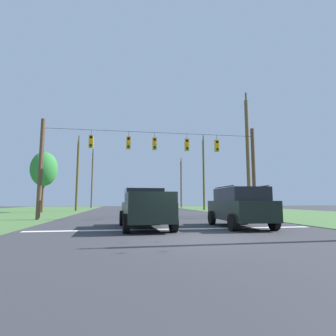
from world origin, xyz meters
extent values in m
plane|color=#333338|center=(0.00, 0.00, 0.00)|extent=(120.00, 120.00, 0.00)
cube|color=#456B37|center=(15.21, 15.00, 0.01)|extent=(16.00, 80.00, 0.03)
cube|color=white|center=(0.00, 3.21, 0.00)|extent=(13.71, 0.45, 0.01)
cube|color=white|center=(0.00, 9.21, 0.00)|extent=(2.50, 0.15, 0.01)
cube|color=white|center=(0.00, 15.97, 0.00)|extent=(2.50, 0.15, 0.01)
cube|color=white|center=(0.00, 22.18, 0.00)|extent=(2.50, 0.15, 0.01)
cylinder|color=brown|center=(-8.35, 10.61, 3.61)|extent=(0.30, 0.30, 7.23)
cylinder|color=brown|center=(7.82, 10.61, 3.61)|extent=(0.30, 0.30, 7.23)
cylinder|color=black|center=(-0.27, 10.61, 6.56)|extent=(16.18, 0.02, 0.02)
cylinder|color=black|center=(-4.96, 10.61, 6.36)|extent=(0.02, 0.02, 0.41)
cube|color=yellow|center=(-4.96, 10.61, 5.68)|extent=(0.32, 0.24, 0.95)
cylinder|color=#310503|center=(-4.96, 10.47, 5.97)|extent=(0.20, 0.04, 0.20)
cylinder|color=orange|center=(-4.96, 10.47, 5.67)|extent=(0.20, 0.04, 0.20)
cylinder|color=black|center=(-4.96, 10.47, 5.37)|extent=(0.20, 0.04, 0.20)
cylinder|color=black|center=(-2.22, 10.61, 6.36)|extent=(0.02, 0.02, 0.41)
cube|color=yellow|center=(-2.22, 10.61, 5.68)|extent=(0.32, 0.24, 0.95)
cylinder|color=#310503|center=(-2.22, 10.47, 5.97)|extent=(0.20, 0.04, 0.20)
cylinder|color=orange|center=(-2.22, 10.47, 5.67)|extent=(0.20, 0.04, 0.20)
cylinder|color=black|center=(-2.22, 10.47, 5.37)|extent=(0.20, 0.04, 0.20)
cylinder|color=black|center=(-0.24, 10.61, 6.36)|extent=(0.02, 0.02, 0.41)
cube|color=yellow|center=(-0.24, 10.61, 5.68)|extent=(0.32, 0.24, 0.95)
cylinder|color=#310503|center=(-0.24, 10.47, 5.97)|extent=(0.20, 0.04, 0.20)
cylinder|color=orange|center=(-0.24, 10.47, 5.67)|extent=(0.20, 0.04, 0.20)
cylinder|color=black|center=(-0.24, 10.47, 5.37)|extent=(0.20, 0.04, 0.20)
cylinder|color=black|center=(2.30, 10.61, 6.36)|extent=(0.02, 0.02, 0.41)
cube|color=yellow|center=(2.30, 10.61, 5.68)|extent=(0.32, 0.24, 0.95)
cylinder|color=#310503|center=(2.30, 10.47, 5.97)|extent=(0.20, 0.04, 0.20)
cylinder|color=orange|center=(2.30, 10.47, 5.67)|extent=(0.20, 0.04, 0.20)
cylinder|color=black|center=(2.30, 10.47, 5.37)|extent=(0.20, 0.04, 0.20)
cylinder|color=black|center=(4.75, 10.61, 6.36)|extent=(0.02, 0.02, 0.41)
cube|color=yellow|center=(4.75, 10.61, 5.68)|extent=(0.32, 0.24, 0.95)
cylinder|color=#310503|center=(4.75, 10.47, 5.97)|extent=(0.20, 0.04, 0.20)
cylinder|color=orange|center=(4.75, 10.47, 5.67)|extent=(0.20, 0.04, 0.20)
cylinder|color=black|center=(4.75, 10.47, 5.37)|extent=(0.20, 0.04, 0.20)
cube|color=black|center=(-1.47, 3.77, 0.82)|extent=(2.26, 5.49, 0.85)
cube|color=black|center=(-1.50, 4.41, 1.60)|extent=(1.94, 1.99, 0.70)
cube|color=black|center=(-2.34, 2.37, 1.48)|extent=(0.22, 2.38, 0.45)
cube|color=black|center=(-0.46, 2.46, 1.48)|extent=(0.22, 2.38, 0.45)
cube|color=black|center=(-1.34, 1.12, 1.48)|extent=(1.96, 0.20, 0.45)
cylinder|color=black|center=(-2.56, 5.55, 0.40)|extent=(0.32, 0.81, 0.80)
cylinder|color=black|center=(-0.56, 5.65, 0.40)|extent=(0.32, 0.81, 0.80)
cylinder|color=black|center=(-2.37, 1.88, 0.40)|extent=(0.32, 0.81, 0.80)
cylinder|color=black|center=(-0.38, 1.98, 0.40)|extent=(0.32, 0.81, 0.80)
cube|color=black|center=(3.33, 3.56, 0.85)|extent=(2.13, 4.87, 0.95)
cube|color=black|center=(3.33, 3.41, 1.66)|extent=(1.92, 3.26, 0.65)
cylinder|color=black|center=(2.48, 3.45, 2.03)|extent=(0.15, 2.72, 0.05)
cylinder|color=black|center=(4.18, 3.38, 2.03)|extent=(0.15, 2.72, 0.05)
cylinder|color=black|center=(2.42, 5.23, 0.38)|extent=(0.29, 0.77, 0.76)
cylinder|color=black|center=(4.37, 5.16, 0.38)|extent=(0.29, 0.77, 0.76)
cylinder|color=black|center=(2.30, 1.97, 0.38)|extent=(0.29, 0.77, 0.76)
cylinder|color=black|center=(4.25, 1.90, 0.38)|extent=(0.29, 0.77, 0.76)
cube|color=silver|center=(11.49, 22.58, 0.67)|extent=(2.10, 4.42, 0.70)
cube|color=black|center=(11.49, 22.58, 1.27)|extent=(1.76, 2.21, 0.50)
cylinder|color=black|center=(10.69, 24.06, 0.32)|extent=(0.26, 0.65, 0.64)
cylinder|color=black|center=(12.49, 23.93, 0.32)|extent=(0.26, 0.65, 0.64)
cylinder|color=black|center=(10.49, 21.23, 0.32)|extent=(0.26, 0.65, 0.64)
cylinder|color=black|center=(12.29, 21.10, 0.32)|extent=(0.26, 0.65, 0.64)
cylinder|color=brown|center=(8.75, 13.42, 5.37)|extent=(0.34, 0.34, 10.75)
cube|color=brown|center=(8.75, 13.42, 10.35)|extent=(0.12, 0.12, 2.35)
cylinder|color=#B2B7BC|center=(8.75, 14.36, 10.47)|extent=(0.08, 0.08, 0.12)
cylinder|color=#B2B7BC|center=(8.75, 12.48, 10.47)|extent=(0.08, 0.08, 0.12)
cylinder|color=brown|center=(8.90, 27.81, 5.08)|extent=(0.29, 0.29, 10.15)
cube|color=brown|center=(8.90, 27.81, 9.75)|extent=(0.12, 0.12, 2.29)
cylinder|color=#B2B7BC|center=(8.90, 28.73, 9.87)|extent=(0.08, 0.08, 0.12)
cylinder|color=#B2B7BC|center=(8.90, 26.89, 9.87)|extent=(0.08, 0.08, 0.12)
cube|color=brown|center=(8.90, 27.81, 8.85)|extent=(0.12, 0.12, 2.00)
cylinder|color=#B2B7BC|center=(8.90, 28.61, 8.97)|extent=(0.08, 0.08, 0.12)
cylinder|color=#B2B7BC|center=(8.90, 27.01, 8.97)|extent=(0.08, 0.08, 0.12)
cylinder|color=brown|center=(8.76, 42.58, 4.57)|extent=(0.33, 0.33, 9.14)
cube|color=brown|center=(8.76, 42.58, 8.74)|extent=(0.12, 0.12, 2.28)
cylinder|color=#B2B7BC|center=(8.76, 43.49, 8.86)|extent=(0.08, 0.08, 0.12)
cylinder|color=#B2B7BC|center=(8.76, 41.67, 8.86)|extent=(0.08, 0.08, 0.12)
cube|color=brown|center=(8.76, 42.58, 7.84)|extent=(0.12, 0.12, 2.14)
cylinder|color=#B2B7BC|center=(8.76, 43.44, 7.96)|extent=(0.08, 0.08, 0.12)
cylinder|color=#B2B7BC|center=(8.76, 41.72, 7.96)|extent=(0.08, 0.08, 0.12)
cylinder|color=brown|center=(-8.63, 27.73, 4.70)|extent=(0.33, 0.33, 9.41)
cube|color=brown|center=(-8.63, 27.73, 9.01)|extent=(0.12, 0.12, 2.24)
cylinder|color=#B2B7BC|center=(-8.63, 28.62, 9.13)|extent=(0.08, 0.08, 0.12)
cylinder|color=#B2B7BC|center=(-8.63, 26.83, 9.13)|extent=(0.08, 0.08, 0.12)
cylinder|color=brown|center=(-8.33, 42.09, 5.29)|extent=(0.27, 0.27, 10.58)
cube|color=brown|center=(-8.33, 42.09, 10.18)|extent=(0.12, 0.12, 1.82)
cylinder|color=#B2B7BC|center=(-8.33, 42.82, 10.30)|extent=(0.08, 0.08, 0.12)
cylinder|color=#B2B7BC|center=(-8.33, 41.36, 10.30)|extent=(0.08, 0.08, 0.12)
cube|color=brown|center=(-8.33, 42.09, 9.28)|extent=(0.12, 0.12, 2.11)
cylinder|color=#B2B7BC|center=(-8.33, 42.94, 9.40)|extent=(0.08, 0.08, 0.12)
cylinder|color=#B2B7BC|center=(-8.33, 41.25, 9.40)|extent=(0.08, 0.08, 0.12)
cylinder|color=brown|center=(-11.50, 22.76, 1.93)|extent=(0.28, 0.28, 3.86)
ellipsoid|color=#307B36|center=(-11.50, 22.76, 4.93)|extent=(2.94, 2.94, 3.90)
camera|label=1|loc=(-2.52, -9.54, 1.33)|focal=28.78mm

